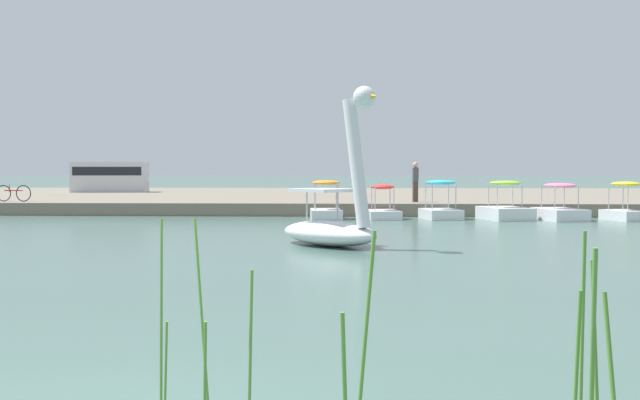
{
  "coord_description": "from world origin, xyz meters",
  "views": [
    {
      "loc": [
        1.98,
        -4.38,
        1.9
      ],
      "look_at": [
        0.91,
        17.37,
        1.01
      ],
      "focal_mm": 40.43,
      "sensor_mm": 36.0,
      "label": 1
    }
  ],
  "objects_px": {
    "pedal_boat_yellow": "(625,208)",
    "parked_van": "(110,176)",
    "pedal_boat_pink": "(559,209)",
    "bicycle_parked": "(13,193)",
    "pedal_boat_cyan": "(440,207)",
    "person_on_path": "(415,181)",
    "pedal_boat_lime": "(505,209)",
    "pedal_boat_orange": "(326,206)",
    "swan_boat": "(333,218)",
    "pedal_boat_red": "(383,209)"
  },
  "relations": [
    {
      "from": "pedal_boat_yellow",
      "to": "parked_van",
      "type": "bearing_deg",
      "value": 146.46
    },
    {
      "from": "pedal_boat_pink",
      "to": "bicycle_parked",
      "type": "relative_size",
      "value": 1.53
    },
    {
      "from": "pedal_boat_cyan",
      "to": "person_on_path",
      "type": "distance_m",
      "value": 3.23
    },
    {
      "from": "pedal_boat_lime",
      "to": "pedal_boat_pink",
      "type": "relative_size",
      "value": 1.01
    },
    {
      "from": "pedal_boat_orange",
      "to": "pedal_boat_cyan",
      "type": "relative_size",
      "value": 0.98
    },
    {
      "from": "swan_boat",
      "to": "pedal_boat_cyan",
      "type": "xyz_separation_m",
      "value": [
        3.92,
        10.47,
        -0.25
      ]
    },
    {
      "from": "pedal_boat_yellow",
      "to": "pedal_boat_lime",
      "type": "bearing_deg",
      "value": 177.06
    },
    {
      "from": "swan_boat",
      "to": "parked_van",
      "type": "bearing_deg",
      "value": 119.05
    },
    {
      "from": "pedal_boat_cyan",
      "to": "parked_van",
      "type": "relative_size",
      "value": 0.46
    },
    {
      "from": "swan_boat",
      "to": "pedal_boat_orange",
      "type": "xyz_separation_m",
      "value": [
        -0.6,
        10.24,
        -0.22
      ]
    },
    {
      "from": "pedal_boat_pink",
      "to": "bicycle_parked",
      "type": "height_order",
      "value": "pedal_boat_pink"
    },
    {
      "from": "pedal_boat_cyan",
      "to": "person_on_path",
      "type": "height_order",
      "value": "person_on_path"
    },
    {
      "from": "bicycle_parked",
      "to": "pedal_boat_orange",
      "type": "bearing_deg",
      "value": -11.2
    },
    {
      "from": "pedal_boat_red",
      "to": "pedal_boat_cyan",
      "type": "bearing_deg",
      "value": 3.02
    },
    {
      "from": "pedal_boat_cyan",
      "to": "swan_boat",
      "type": "bearing_deg",
      "value": -110.51
    },
    {
      "from": "pedal_boat_orange",
      "to": "parked_van",
      "type": "distance_m",
      "value": 22.38
    },
    {
      "from": "swan_boat",
      "to": "parked_van",
      "type": "distance_m",
      "value": 31.17
    },
    {
      "from": "pedal_boat_cyan",
      "to": "pedal_boat_yellow",
      "type": "xyz_separation_m",
      "value": [
        6.98,
        -0.48,
        0.01
      ]
    },
    {
      "from": "swan_boat",
      "to": "pedal_boat_red",
      "type": "relative_size",
      "value": 1.83
    },
    {
      "from": "bicycle_parked",
      "to": "pedal_boat_lime",
      "type": "bearing_deg",
      "value": -7.59
    },
    {
      "from": "pedal_boat_red",
      "to": "pedal_boat_pink",
      "type": "relative_size",
      "value": 0.83
    },
    {
      "from": "parked_van",
      "to": "person_on_path",
      "type": "bearing_deg",
      "value": -37.0
    },
    {
      "from": "pedal_boat_orange",
      "to": "pedal_boat_lime",
      "type": "height_order",
      "value": "pedal_boat_orange"
    },
    {
      "from": "pedal_boat_red",
      "to": "pedal_boat_cyan",
      "type": "relative_size",
      "value": 0.97
    },
    {
      "from": "pedal_boat_orange",
      "to": "pedal_boat_pink",
      "type": "bearing_deg",
      "value": -1.44
    },
    {
      "from": "swan_boat",
      "to": "pedal_boat_orange",
      "type": "bearing_deg",
      "value": 93.36
    },
    {
      "from": "pedal_boat_lime",
      "to": "person_on_path",
      "type": "bearing_deg",
      "value": 134.84
    },
    {
      "from": "swan_boat",
      "to": "parked_van",
      "type": "height_order",
      "value": "swan_boat"
    },
    {
      "from": "pedal_boat_red",
      "to": "parked_van",
      "type": "height_order",
      "value": "parked_van"
    },
    {
      "from": "swan_boat",
      "to": "pedal_boat_red",
      "type": "xyz_separation_m",
      "value": [
        1.63,
        10.35,
        -0.32
      ]
    },
    {
      "from": "swan_boat",
      "to": "person_on_path",
      "type": "height_order",
      "value": "swan_boat"
    },
    {
      "from": "pedal_boat_red",
      "to": "pedal_boat_lime",
      "type": "distance_m",
      "value": 4.75
    },
    {
      "from": "pedal_boat_cyan",
      "to": "pedal_boat_lime",
      "type": "bearing_deg",
      "value": -5.84
    },
    {
      "from": "pedal_boat_lime",
      "to": "pedal_boat_yellow",
      "type": "distance_m",
      "value": 4.52
    },
    {
      "from": "pedal_boat_pink",
      "to": "bicycle_parked",
      "type": "xyz_separation_m",
      "value": [
        -22.99,
        2.99,
        0.47
      ]
    },
    {
      "from": "pedal_boat_pink",
      "to": "parked_van",
      "type": "height_order",
      "value": "parked_van"
    },
    {
      "from": "pedal_boat_lime",
      "to": "pedal_boat_yellow",
      "type": "relative_size",
      "value": 1.28
    },
    {
      "from": "swan_boat",
      "to": "parked_van",
      "type": "relative_size",
      "value": 0.82
    },
    {
      "from": "swan_boat",
      "to": "bicycle_parked",
      "type": "relative_size",
      "value": 2.32
    },
    {
      "from": "pedal_boat_yellow",
      "to": "pedal_boat_cyan",
      "type": "bearing_deg",
      "value": 176.03
    },
    {
      "from": "pedal_boat_orange",
      "to": "parked_van",
      "type": "height_order",
      "value": "parked_van"
    },
    {
      "from": "pedal_boat_cyan",
      "to": "person_on_path",
      "type": "bearing_deg",
      "value": 104.06
    },
    {
      "from": "pedal_boat_lime",
      "to": "bicycle_parked",
      "type": "relative_size",
      "value": 1.54
    },
    {
      "from": "swan_boat",
      "to": "pedal_boat_lime",
      "type": "height_order",
      "value": "swan_boat"
    },
    {
      "from": "swan_boat",
      "to": "pedal_boat_pink",
      "type": "xyz_separation_m",
      "value": [
        8.42,
        10.02,
        -0.27
      ]
    },
    {
      "from": "person_on_path",
      "to": "pedal_boat_lime",
      "type": "bearing_deg",
      "value": -45.16
    },
    {
      "from": "pedal_boat_red",
      "to": "pedal_boat_pink",
      "type": "distance_m",
      "value": 6.8
    },
    {
      "from": "person_on_path",
      "to": "parked_van",
      "type": "bearing_deg",
      "value": 143.0
    },
    {
      "from": "pedal_boat_yellow",
      "to": "bicycle_parked",
      "type": "relative_size",
      "value": 1.21
    },
    {
      "from": "pedal_boat_lime",
      "to": "person_on_path",
      "type": "xyz_separation_m",
      "value": [
        -3.21,
        3.23,
        1.07
      ]
    }
  ]
}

